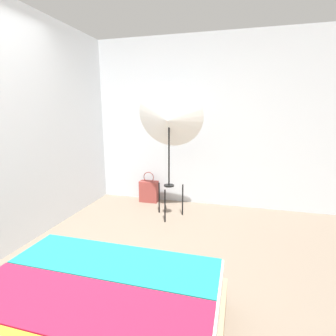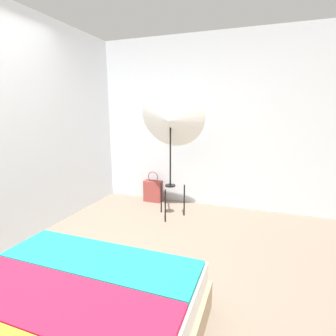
{
  "view_description": "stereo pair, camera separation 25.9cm",
  "coord_description": "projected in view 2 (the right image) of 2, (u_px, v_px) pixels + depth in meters",
  "views": [
    {
      "loc": [
        0.94,
        -1.61,
        1.48
      ],
      "look_at": [
        0.08,
        1.57,
        0.76
      ],
      "focal_mm": 28.0,
      "sensor_mm": 36.0,
      "label": 1
    },
    {
      "loc": [
        1.19,
        -1.53,
        1.48
      ],
      "look_at": [
        0.08,
        1.57,
        0.76
      ],
      "focal_mm": 28.0,
      "sensor_mm": 36.0,
      "label": 2
    }
  ],
  "objects": [
    {
      "name": "photo_umbrella",
      "position": [
        170.0,
        119.0,
        3.47
      ],
      "size": [
        0.9,
        0.47,
        1.85
      ],
      "color": "black",
      "rests_on": "ground_plane"
    },
    {
      "name": "tote_bag",
      "position": [
        153.0,
        191.0,
        4.36
      ],
      "size": [
        0.3,
        0.14,
        0.51
      ],
      "color": "brown",
      "rests_on": "ground_plane"
    },
    {
      "name": "ground_plane",
      "position": [
        93.0,
        298.0,
        2.12
      ],
      "size": [
        14.0,
        14.0,
        0.0
      ],
      "primitive_type": "plane",
      "color": "#756656"
    },
    {
      "name": "wall_back",
      "position": [
        183.0,
        123.0,
        4.14
      ],
      "size": [
        8.0,
        0.05,
        2.6
      ],
      "color": "#B7BCC1",
      "rests_on": "ground_plane"
    },
    {
      "name": "wall_side_left",
      "position": [
        42.0,
        126.0,
        3.21
      ],
      "size": [
        0.05,
        8.0,
        2.6
      ],
      "color": "#B7BCC1",
      "rests_on": "ground_plane"
    }
  ]
}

